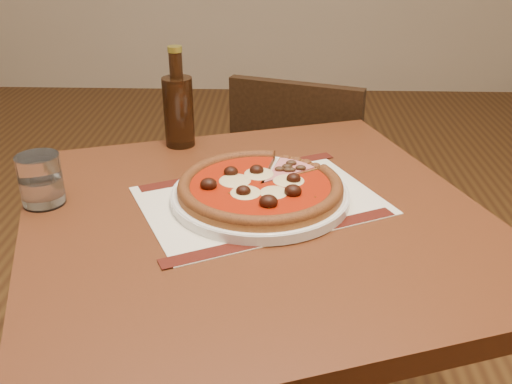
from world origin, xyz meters
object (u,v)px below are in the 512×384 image
plate (260,195)px  pizza (260,186)px  table (256,260)px  water_glass (41,180)px  chair_far (302,184)px  bottle (178,108)px

plate → pizza: size_ratio=1.08×
plate → pizza: pizza is taller
plate → table: bearing=-98.8°
water_glass → table: bearing=-3.1°
chair_far → bottle: bearing=72.9°
chair_far → bottle: size_ratio=3.63×
pizza → bottle: 0.34m
pizza → water_glass: bearing=-176.7°
table → pizza: pizza is taller
pizza → bottle: bottle is taller
pizza → bottle: size_ratio=1.35×
pizza → water_glass: size_ratio=3.23×
table → chair_far: bearing=80.8°
pizza → water_glass: 0.39m
water_glass → pizza: bearing=3.3°
bottle → chair_far: bearing=53.5°
chair_far → plate: bearing=100.2°
chair_far → pizza: (-0.11, -0.68, 0.32)m
water_glass → bottle: size_ratio=0.42×
table → pizza: bearing=81.4°
water_glass → bottle: 0.36m
table → water_glass: bearing=176.9°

